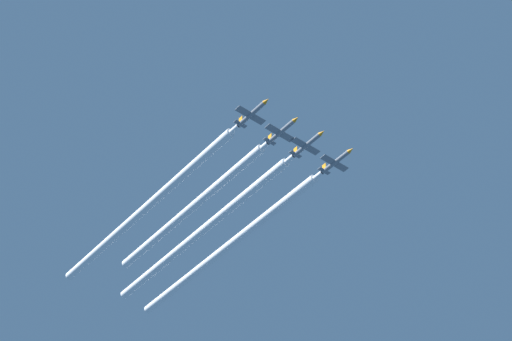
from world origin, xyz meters
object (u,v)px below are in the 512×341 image
Objects in this scene: jet_center at (282,131)px; jet_inner_right at (252,113)px; jet_inner_left at (308,144)px; jet_far_left at (337,161)px.

jet_inner_right is (10.33, 0.53, -0.39)m from jet_center.
jet_far_left is at bearing -179.48° from jet_inner_left.
jet_center is at bearing -177.05° from jet_inner_right.
jet_far_left reaches higher than jet_inner_right.
jet_inner_right is at bearing -0.17° from jet_far_left.
jet_far_left is at bearing 179.83° from jet_inner_right.
jet_center is at bearing -1.89° from jet_far_left.
jet_inner_left is 8.37m from jet_center.
jet_center is (18.73, -0.62, 0.34)m from jet_far_left.
jet_far_left is 29.06m from jet_inner_right.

